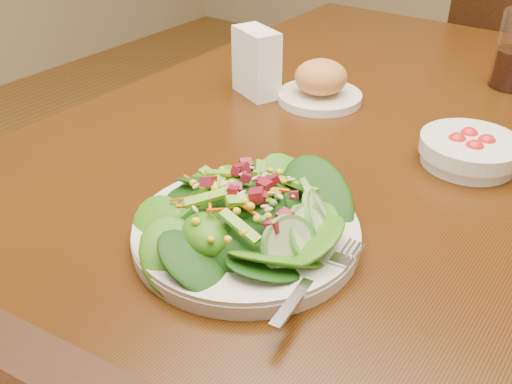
% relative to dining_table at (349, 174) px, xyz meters
% --- Properties ---
extents(dining_table, '(0.90, 1.40, 0.75)m').
position_rel_dining_table_xyz_m(dining_table, '(0.00, 0.00, 0.00)').
color(dining_table, '#482209').
rests_on(dining_table, ground_plane).
extents(salad_plate, '(0.28, 0.28, 0.08)m').
position_rel_dining_table_xyz_m(salad_plate, '(0.06, -0.38, 0.13)').
color(salad_plate, silver).
rests_on(salad_plate, dining_table).
extents(bread_plate, '(0.16, 0.16, 0.08)m').
position_rel_dining_table_xyz_m(bread_plate, '(-0.10, 0.05, 0.13)').
color(bread_plate, silver).
rests_on(bread_plate, dining_table).
extents(tomato_bowl, '(0.15, 0.15, 0.05)m').
position_rel_dining_table_xyz_m(tomato_bowl, '(0.21, -0.03, 0.12)').
color(tomato_bowl, silver).
rests_on(tomato_bowl, dining_table).
extents(napkin_holder, '(0.11, 0.09, 0.12)m').
position_rel_dining_table_xyz_m(napkin_holder, '(-0.21, 0.01, 0.17)').
color(napkin_holder, white).
rests_on(napkin_holder, dining_table).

